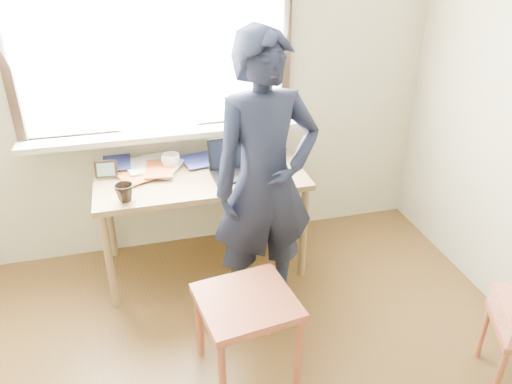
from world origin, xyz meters
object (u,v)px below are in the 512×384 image
object	(u,v)px
desk	(201,184)
mug_dark	(125,193)
work_chair	(247,310)
person	(265,183)
mug_white	(171,161)
laptop	(235,165)

from	to	relation	value
desk	mug_dark	distance (m)	0.56
desk	work_chair	bearing A→B (deg)	-86.32
person	mug_white	bearing A→B (deg)	121.27
mug_white	work_chair	xyz separation A→B (m)	(0.24, -1.16, -0.36)
desk	laptop	bearing A→B (deg)	-8.45
mug_white	person	distance (m)	0.81
laptop	mug_dark	distance (m)	0.74
mug_white	work_chair	bearing A→B (deg)	-78.34
laptop	person	xyz separation A→B (m)	(0.08, -0.46, 0.09)
desk	person	world-z (taller)	person
desk	mug_dark	world-z (taller)	mug_dark
desk	mug_white	xyz separation A→B (m)	(-0.17, 0.15, 0.12)
laptop	mug_white	bearing A→B (deg)	155.45
mug_white	work_chair	world-z (taller)	mug_white
desk	mug_dark	bearing A→B (deg)	-153.76
desk	work_chair	world-z (taller)	desk
laptop	work_chair	bearing A→B (deg)	-99.34
work_chair	person	bearing A→B (deg)	65.02
desk	person	bearing A→B (deg)	-58.30
person	desk	bearing A→B (deg)	116.27
laptop	person	world-z (taller)	person
laptop	mug_dark	bearing A→B (deg)	-163.82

